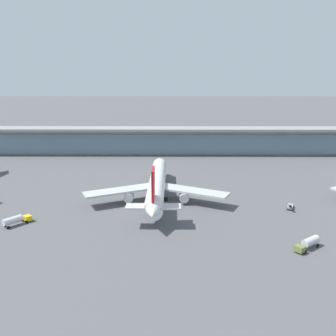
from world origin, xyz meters
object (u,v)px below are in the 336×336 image
(service_truck_by_tail_olive, at_px, (308,243))
(service_truck_on_taxiway_yellow, at_px, (16,220))
(service_truck_under_wing_grey, at_px, (290,206))
(airliner_centre_stand, at_px, (157,185))

(service_truck_by_tail_olive, distance_m, service_truck_on_taxiway_yellow, 84.48)
(service_truck_under_wing_grey, distance_m, service_truck_on_taxiway_yellow, 88.97)
(airliner_centre_stand, bearing_deg, service_truck_on_taxiway_yellow, -150.70)
(service_truck_by_tail_olive, bearing_deg, airliner_centre_stand, 136.73)
(airliner_centre_stand, height_order, service_truck_on_taxiway_yellow, airliner_centre_stand)
(service_truck_by_tail_olive, bearing_deg, service_truck_on_taxiway_yellow, 169.68)
(airliner_centre_stand, distance_m, service_truck_under_wing_grey, 46.92)
(airliner_centre_stand, distance_m, service_truck_on_taxiway_yellow, 48.32)
(airliner_centre_stand, xyz_separation_m, service_truck_by_tail_olive, (41.12, -38.70, -3.90))
(service_truck_by_tail_olive, relative_size, service_truck_on_taxiway_yellow, 1.03)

